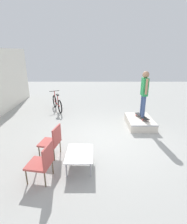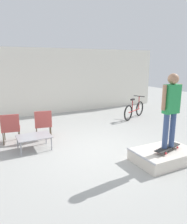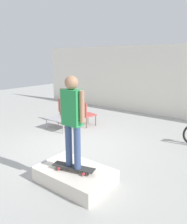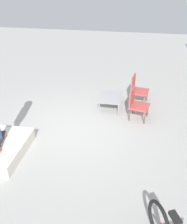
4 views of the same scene
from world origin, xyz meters
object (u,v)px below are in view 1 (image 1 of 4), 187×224
object	(u,v)px
patio_chair_right	(52,140)
skate_ramp_box	(140,122)
coffee_table	(80,154)
skateboard_on_ramp	(142,116)
patio_chair_left	(43,161)
bicycle	(57,103)
person_skater	(144,90)

from	to	relation	value
patio_chair_right	skate_ramp_box	bearing A→B (deg)	137.56
coffee_table	patio_chair_right	xyz separation A→B (m)	(0.47, 0.80, 0.15)
skateboard_on_ramp	coffee_table	size ratio (longest dim) A/B	0.97
skateboard_on_ramp	patio_chair_right	xyz separation A→B (m)	(-2.24, 3.10, 0.13)
patio_chair_left	bicycle	world-z (taller)	bicycle
person_skater	coffee_table	world-z (taller)	person_skater
skateboard_on_ramp	bicycle	bearing A→B (deg)	48.73
skateboard_on_ramp	coffee_table	bearing A→B (deg)	125.03
skate_ramp_box	bicycle	xyz separation A→B (m)	(1.94, 3.73, 0.21)
patio_chair_left	bicycle	distance (m)	5.18
skate_ramp_box	patio_chair_left	xyz separation A→B (m)	(-3.19, 3.02, 0.36)
bicycle	skate_ramp_box	bearing A→B (deg)	-143.18
skate_ramp_box	person_skater	bearing A→B (deg)	-65.54
person_skater	skateboard_on_ramp	bearing A→B (deg)	-90.15
coffee_table	skateboard_on_ramp	bearing A→B (deg)	-40.36
skate_ramp_box	person_skater	size ratio (longest dim) A/B	0.85
patio_chair_left	patio_chair_right	world-z (taller)	same
skate_ramp_box	patio_chair_left	world-z (taller)	patio_chair_left
skate_ramp_box	skateboard_on_ramp	xyz separation A→B (m)	(0.04, -0.08, 0.23)
patio_chair_right	person_skater	bearing A→B (deg)	137.30
patio_chair_right	coffee_table	bearing A→B (deg)	70.72
patio_chair_left	patio_chair_right	distance (m)	0.98
skateboard_on_ramp	person_skater	size ratio (longest dim) A/B	0.50
patio_chair_right	patio_chair_left	bearing A→B (deg)	11.52
coffee_table	skate_ramp_box	bearing A→B (deg)	-39.77
skate_ramp_box	skateboard_on_ramp	size ratio (longest dim) A/B	1.69
skateboard_on_ramp	bicycle	distance (m)	4.26
patio_chair_right	bicycle	world-z (taller)	bicycle
person_skater	patio_chair_right	bearing A→B (deg)	125.66
person_skater	bicycle	size ratio (longest dim) A/B	1.11
patio_chair_left	person_skater	bearing A→B (deg)	145.55
skateboard_on_ramp	patio_chair_right	world-z (taller)	patio_chair_right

